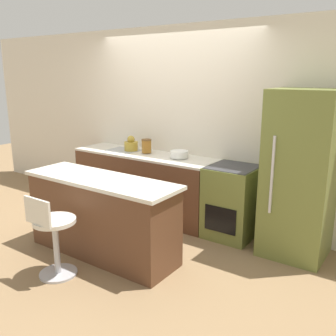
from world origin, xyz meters
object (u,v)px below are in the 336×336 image
Objects in this scene: oven_range at (232,202)px; stool_chair at (53,236)px; kettle at (131,145)px; mixing_bowl at (179,154)px; refrigerator at (300,175)px.

oven_range is 2.14m from stool_chair.
kettle reaches higher than oven_range.
mixing_bowl is (0.22, 1.92, 0.51)m from stool_chair.
mixing_bowl is at bearing 83.52° from stool_chair.
kettle is (-2.42, 0.06, 0.06)m from refrigerator.
oven_range is 1.71m from kettle.
stool_chair is at bearing -96.48° from mixing_bowl.
refrigerator is 2.42m from kettle.
kettle is at bearing 178.75° from oven_range.
refrigerator is at bearing -2.10° from mixing_bowl.
refrigerator is 2.63m from stool_chair.
stool_chair is 3.63× the size of mixing_bowl.
kettle is at bearing 180.00° from mixing_bowl.
oven_range is at bearing 178.36° from refrigerator.
stool_chair is (-1.02, -1.88, -0.02)m from oven_range.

